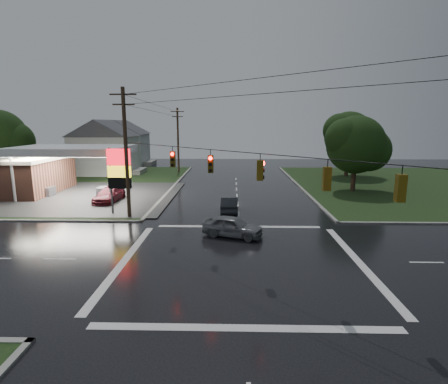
{
  "coord_description": "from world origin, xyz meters",
  "views": [
    {
      "loc": [
        -0.55,
        -19.74,
        8.13
      ],
      "look_at": [
        -1.17,
        6.04,
        3.0
      ],
      "focal_mm": 28.0,
      "sensor_mm": 36.0,
      "label": 1
    }
  ],
  "objects_px": {
    "house_near": "(105,146)",
    "car_north": "(229,204)",
    "tree_ne_near": "(357,145)",
    "pylon_sign": "(119,170)",
    "tree_ne_far": "(350,136)",
    "gas_station": "(15,172)",
    "tree_nw_behind": "(0,137)",
    "car_crossing": "(233,226)",
    "utility_pole_n": "(178,139)",
    "car_pump": "(109,195)",
    "utility_pole_nw": "(126,152)",
    "house_far": "(122,142)"
  },
  "relations": [
    {
      "from": "house_near",
      "to": "car_north",
      "type": "xyz_separation_m",
      "value": [
        20.15,
        -24.33,
        -3.68
      ]
    },
    {
      "from": "tree_ne_near",
      "to": "pylon_sign",
      "type": "bearing_deg",
      "value": -154.99
    },
    {
      "from": "tree_ne_near",
      "to": "tree_ne_far",
      "type": "bearing_deg",
      "value": 75.93
    },
    {
      "from": "gas_station",
      "to": "tree_nw_behind",
      "type": "distance_m",
      "value": 13.63
    },
    {
      "from": "tree_nw_behind",
      "to": "car_crossing",
      "type": "relative_size",
      "value": 2.27
    },
    {
      "from": "utility_pole_n",
      "to": "car_pump",
      "type": "height_order",
      "value": "utility_pole_n"
    },
    {
      "from": "pylon_sign",
      "to": "car_crossing",
      "type": "xyz_separation_m",
      "value": [
        9.99,
        -5.9,
        -3.26
      ]
    },
    {
      "from": "pylon_sign",
      "to": "car_pump",
      "type": "relative_size",
      "value": 1.17
    },
    {
      "from": "house_near",
      "to": "car_pump",
      "type": "bearing_deg",
      "value": -69.62
    },
    {
      "from": "car_crossing",
      "to": "car_pump",
      "type": "xyz_separation_m",
      "value": [
        -12.86,
        10.99,
        -0.01
      ]
    },
    {
      "from": "gas_station",
      "to": "car_north",
      "type": "xyz_separation_m",
      "value": [
        24.88,
        -8.03,
        -1.82
      ]
    },
    {
      "from": "utility_pole_n",
      "to": "tree_ne_far",
      "type": "xyz_separation_m",
      "value": [
        26.65,
        -4.01,
        0.71
      ]
    },
    {
      "from": "house_near",
      "to": "tree_ne_near",
      "type": "height_order",
      "value": "tree_ne_near"
    },
    {
      "from": "utility_pole_nw",
      "to": "tree_ne_near",
      "type": "relative_size",
      "value": 1.22
    },
    {
      "from": "pylon_sign",
      "to": "car_pump",
      "type": "bearing_deg",
      "value": 119.38
    },
    {
      "from": "gas_station",
      "to": "tree_nw_behind",
      "type": "bearing_deg",
      "value": 128.42
    },
    {
      "from": "gas_station",
      "to": "utility_pole_n",
      "type": "height_order",
      "value": "utility_pole_n"
    },
    {
      "from": "house_far",
      "to": "car_crossing",
      "type": "relative_size",
      "value": 2.51
    },
    {
      "from": "pylon_sign",
      "to": "gas_station",
      "type": "bearing_deg",
      "value": 148.78
    },
    {
      "from": "pylon_sign",
      "to": "utility_pole_n",
      "type": "bearing_deg",
      "value": 87.92
    },
    {
      "from": "car_crossing",
      "to": "utility_pole_nw",
      "type": "bearing_deg",
      "value": 81.07
    },
    {
      "from": "gas_station",
      "to": "car_north",
      "type": "relative_size",
      "value": 5.97
    },
    {
      "from": "gas_station",
      "to": "utility_pole_nw",
      "type": "xyz_separation_m",
      "value": [
        16.18,
        -10.2,
        3.17
      ]
    },
    {
      "from": "tree_ne_far",
      "to": "car_pump",
      "type": "xyz_separation_m",
      "value": [
        -30.52,
        -18.4,
        -5.44
      ]
    },
    {
      "from": "pylon_sign",
      "to": "house_far",
      "type": "xyz_separation_m",
      "value": [
        -11.45,
        37.5,
        0.39
      ]
    },
    {
      "from": "gas_station",
      "to": "pylon_sign",
      "type": "xyz_separation_m",
      "value": [
        15.18,
        -9.2,
        1.46
      ]
    },
    {
      "from": "tree_ne_far",
      "to": "car_north",
      "type": "xyz_separation_m",
      "value": [
        -17.95,
        -22.32,
        -5.46
      ]
    },
    {
      "from": "utility_pole_nw",
      "to": "tree_nw_behind",
      "type": "height_order",
      "value": "utility_pole_nw"
    },
    {
      "from": "pylon_sign",
      "to": "tree_ne_far",
      "type": "xyz_separation_m",
      "value": [
        27.65,
        23.49,
        2.17
      ]
    },
    {
      "from": "gas_station",
      "to": "tree_ne_near",
      "type": "relative_size",
      "value": 2.92
    },
    {
      "from": "utility_pole_nw",
      "to": "car_north",
      "type": "bearing_deg",
      "value": 14.0
    },
    {
      "from": "car_pump",
      "to": "car_north",
      "type": "bearing_deg",
      "value": -13.81
    },
    {
      "from": "tree_ne_near",
      "to": "gas_station",
      "type": "bearing_deg",
      "value": -176.7
    },
    {
      "from": "tree_ne_near",
      "to": "car_crossing",
      "type": "distance_m",
      "value": 23.24
    },
    {
      "from": "pylon_sign",
      "to": "car_pump",
      "type": "distance_m",
      "value": 6.7
    },
    {
      "from": "gas_station",
      "to": "tree_nw_behind",
      "type": "xyz_separation_m",
      "value": [
        -8.17,
        10.29,
        3.63
      ]
    },
    {
      "from": "car_north",
      "to": "car_pump",
      "type": "height_order",
      "value": "car_pump"
    },
    {
      "from": "utility_pole_n",
      "to": "house_near",
      "type": "bearing_deg",
      "value": -170.09
    },
    {
      "from": "gas_station",
      "to": "tree_ne_near",
      "type": "xyz_separation_m",
      "value": [
        39.82,
        2.29,
        3.01
      ]
    },
    {
      "from": "gas_station",
      "to": "tree_nw_behind",
      "type": "relative_size",
      "value": 2.62
    },
    {
      "from": "house_far",
      "to": "utility_pole_n",
      "type": "bearing_deg",
      "value": -38.77
    },
    {
      "from": "car_crossing",
      "to": "tree_ne_near",
      "type": "bearing_deg",
      "value": -20.46
    },
    {
      "from": "pylon_sign",
      "to": "tree_nw_behind",
      "type": "bearing_deg",
      "value": 140.13
    },
    {
      "from": "house_far",
      "to": "house_near",
      "type": "bearing_deg",
      "value": -85.24
    },
    {
      "from": "gas_station",
      "to": "utility_pole_nw",
      "type": "relative_size",
      "value": 2.38
    },
    {
      "from": "house_near",
      "to": "tree_ne_near",
      "type": "bearing_deg",
      "value": -21.76
    },
    {
      "from": "gas_station",
      "to": "house_near",
      "type": "distance_m",
      "value": 17.07
    },
    {
      "from": "house_far",
      "to": "car_north",
      "type": "distance_m",
      "value": 42.2
    },
    {
      "from": "tree_nw_behind",
      "to": "gas_station",
      "type": "bearing_deg",
      "value": -51.58
    },
    {
      "from": "utility_pole_nw",
      "to": "car_crossing",
      "type": "bearing_deg",
      "value": -28.58
    }
  ]
}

